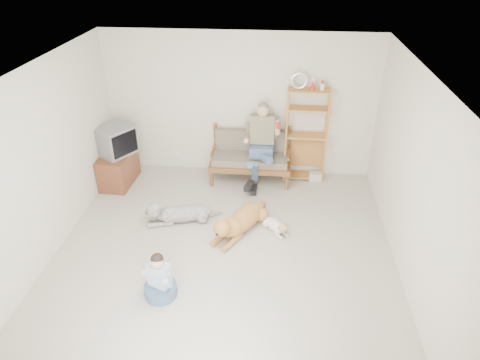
# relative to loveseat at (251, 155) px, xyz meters

# --- Properties ---
(floor) EXTENTS (5.50, 5.50, 0.00)m
(floor) POSITION_rel_loveseat_xyz_m (-0.23, -2.43, -0.49)
(floor) COLOR beige
(floor) RESTS_ON ground
(ceiling) EXTENTS (5.50, 5.50, 0.00)m
(ceiling) POSITION_rel_loveseat_xyz_m (-0.23, -2.43, 2.21)
(ceiling) COLOR white
(ceiling) RESTS_ON ground
(wall_back) EXTENTS (5.00, 0.00, 5.00)m
(wall_back) POSITION_rel_loveseat_xyz_m (-0.23, 0.32, 0.86)
(wall_back) COLOR beige
(wall_back) RESTS_ON ground
(wall_left) EXTENTS (0.00, 5.50, 5.50)m
(wall_left) POSITION_rel_loveseat_xyz_m (-2.73, -2.43, 0.86)
(wall_left) COLOR beige
(wall_left) RESTS_ON ground
(wall_right) EXTENTS (0.00, 5.50, 5.50)m
(wall_right) POSITION_rel_loveseat_xyz_m (2.27, -2.43, 0.86)
(wall_right) COLOR beige
(wall_right) RESTS_ON ground
(loveseat) EXTENTS (1.51, 0.72, 0.95)m
(loveseat) POSITION_rel_loveseat_xyz_m (0.00, 0.00, 0.00)
(loveseat) COLOR brown
(loveseat) RESTS_ON ground
(man) EXTENTS (0.58, 0.84, 1.35)m
(man) POSITION_rel_loveseat_xyz_m (0.18, -0.23, 0.22)
(man) COLOR #44597D
(man) RESTS_ON loveseat
(etagere) EXTENTS (0.78, 0.34, 2.06)m
(etagere) POSITION_rel_loveseat_xyz_m (1.00, 0.12, 0.42)
(etagere) COLOR #C1843C
(etagere) RESTS_ON ground
(book_stack) EXTENTS (0.23, 0.17, 0.15)m
(book_stack) POSITION_rel_loveseat_xyz_m (1.25, 0.04, -0.41)
(book_stack) COLOR white
(book_stack) RESTS_ON ground
(tv_stand) EXTENTS (0.54, 0.92, 0.60)m
(tv_stand) POSITION_rel_loveseat_xyz_m (-2.46, -0.40, -0.19)
(tv_stand) COLOR brown
(tv_stand) RESTS_ON ground
(crt_tv) EXTENTS (0.76, 0.79, 0.52)m
(crt_tv) POSITION_rel_loveseat_xyz_m (-2.43, -0.36, 0.38)
(crt_tv) COLOR slate
(crt_tv) RESTS_ON tv_stand
(wall_outlet) EXTENTS (0.12, 0.02, 0.08)m
(wall_outlet) POSITION_rel_loveseat_xyz_m (-1.48, 0.30, -0.19)
(wall_outlet) COLOR silver
(wall_outlet) RESTS_ON ground
(golden_retriever) EXTENTS (0.86, 1.36, 0.46)m
(golden_retriever) POSITION_rel_loveseat_xyz_m (-0.05, -1.71, -0.30)
(golden_retriever) COLOR #AD7F3C
(golden_retriever) RESTS_ON ground
(shaggy_dog) EXTENTS (1.27, 0.56, 0.39)m
(shaggy_dog) POSITION_rel_loveseat_xyz_m (-1.08, -1.54, -0.33)
(shaggy_dog) COLOR silver
(shaggy_dog) RESTS_ON ground
(terrier) EXTENTS (0.45, 0.54, 0.25)m
(terrier) POSITION_rel_loveseat_xyz_m (0.54, -1.68, -0.38)
(terrier) COLOR white
(terrier) RESTS_ON ground
(child) EXTENTS (0.43, 0.43, 0.68)m
(child) POSITION_rel_loveseat_xyz_m (-0.95, -3.18, -0.24)
(child) COLOR #44597D
(child) RESTS_ON ground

